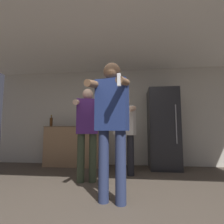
% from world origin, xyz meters
% --- Properties ---
extents(wall_back, '(7.00, 0.06, 2.55)m').
position_xyz_m(wall_back, '(0.00, 2.99, 1.27)').
color(wall_back, beige).
rests_on(wall_back, ground_plane).
extents(ceiling_slab, '(7.00, 3.48, 0.05)m').
position_xyz_m(ceiling_slab, '(0.00, 1.48, 2.57)').
color(ceiling_slab, silver).
rests_on(ceiling_slab, wall_back).
extents(refrigerator, '(0.68, 0.76, 1.88)m').
position_xyz_m(refrigerator, '(1.02, 2.60, 0.94)').
color(refrigerator, '#262628').
rests_on(refrigerator, ground_plane).
extents(counter, '(1.43, 0.54, 1.00)m').
position_xyz_m(counter, '(-1.22, 2.71, 0.50)').
color(counter, '#997551').
rests_on(counter, ground_plane).
extents(bottle_green_wine, '(0.07, 0.07, 0.27)m').
position_xyz_m(bottle_green_wine, '(-0.98, 2.64, 1.10)').
color(bottle_green_wine, black).
rests_on(bottle_green_wine, counter).
extents(bottle_amber_bourbon, '(0.08, 0.08, 0.32)m').
position_xyz_m(bottle_amber_bourbon, '(-0.78, 2.64, 1.13)').
color(bottle_amber_bourbon, silver).
rests_on(bottle_amber_bourbon, counter).
extents(bottle_tall_gin, '(0.08, 0.08, 0.31)m').
position_xyz_m(bottle_tall_gin, '(-1.82, 2.64, 1.12)').
color(bottle_tall_gin, '#563314').
rests_on(bottle_tall_gin, counter).
extents(person_woman_foreground, '(0.54, 0.53, 1.78)m').
position_xyz_m(person_woman_foreground, '(0.03, 0.51, 1.05)').
color(person_woman_foreground, navy).
rests_on(person_woman_foreground, ground_plane).
extents(person_man_side, '(0.51, 0.54, 1.65)m').
position_xyz_m(person_man_side, '(-0.51, 1.34, 0.95)').
color(person_man_side, '#38422D').
rests_on(person_man_side, ground_plane).
extents(person_spectator_back, '(0.59, 0.58, 1.61)m').
position_xyz_m(person_spectator_back, '(0.13, 1.92, 0.93)').
color(person_spectator_back, black).
rests_on(person_spectator_back, ground_plane).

